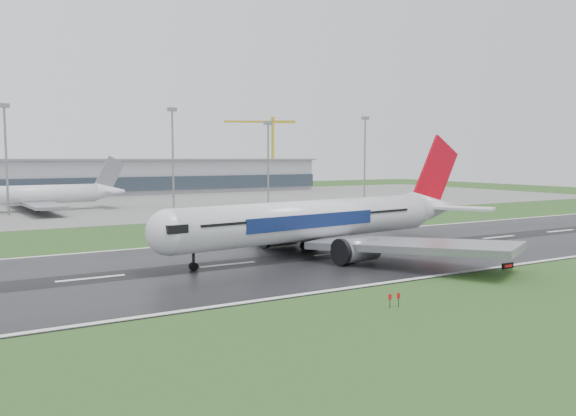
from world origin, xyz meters
TOP-DOWN VIEW (x-y plane):
  - ground at (0.00, 0.00)m, footprint 520.00×520.00m
  - runway at (0.00, 0.00)m, footprint 400.00×45.00m
  - apron at (0.00, 125.00)m, footprint 400.00×130.00m
  - terminal at (0.00, 185.00)m, footprint 240.00×36.00m
  - main_airliner at (20.07, 1.60)m, footprint 74.53×71.80m
  - parked_airliner at (-16.28, 108.49)m, footprint 58.82×55.31m
  - tower_crane at (115.12, 200.00)m, footprint 36.53×17.97m
  - runway_sign at (33.71, -23.56)m, footprint 2.28×0.90m
  - floodmast_2 at (-23.57, 100.00)m, footprint 0.64×0.64m
  - floodmast_3 at (24.82, 100.00)m, footprint 0.64×0.64m
  - floodmast_4 at (59.59, 100.00)m, footprint 0.64×0.64m
  - floodmast_5 at (102.20, 100.00)m, footprint 0.64×0.64m

SIDE VIEW (x-z plane):
  - ground at x=0.00m, z-range 0.00..0.00m
  - apron at x=0.00m, z-range 0.00..0.08m
  - runway at x=0.00m, z-range 0.00..0.10m
  - runway_sign at x=33.71m, z-range 0.00..1.04m
  - terminal at x=0.00m, z-range 0.00..15.00m
  - parked_airliner at x=-16.28m, z-range 0.08..16.24m
  - main_airliner at x=20.07m, z-range 0.10..19.80m
  - floodmast_4 at x=59.59m, z-range 0.00..27.77m
  - floodmast_2 at x=-23.57m, z-range 0.00..30.16m
  - floodmast_5 at x=102.20m, z-range 0.00..30.97m
  - floodmast_3 at x=24.82m, z-range 0.00..31.07m
  - tower_crane at x=115.12m, z-range 0.00..39.04m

